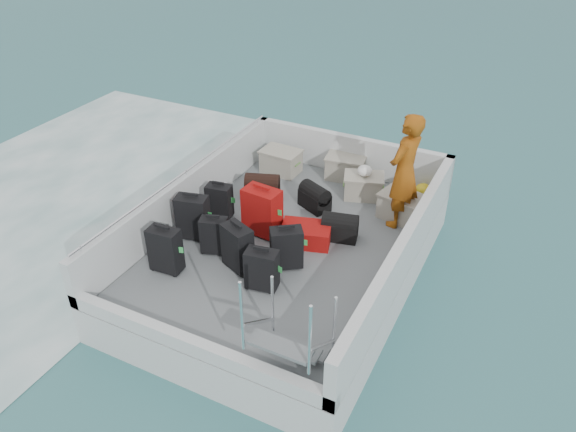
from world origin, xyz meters
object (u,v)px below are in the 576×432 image
suitcase_7 (286,249)px  suitcase_8 (306,234)px  suitcase_5 (262,212)px  crate_1 (346,168)px  suitcase_2 (219,202)px  crate_3 (402,208)px  suitcase_4 (214,236)px  crate_2 (363,187)px  suitcase_6 (262,270)px  suitcase_3 (238,248)px  suitcase_0 (165,250)px  crate_0 (281,162)px  passenger (404,171)px  suitcase_1 (193,218)px

suitcase_7 → suitcase_8: suitcase_7 is taller
suitcase_5 → crate_1: suitcase_5 is taller
suitcase_2 → crate_3: (2.54, 1.23, -0.08)m
suitcase_4 → crate_2: (1.34, 2.42, -0.10)m
suitcase_2 → crate_3: suitcase_2 is taller
suitcase_6 → crate_2: 2.83m
suitcase_5 → suitcase_6: 1.28m
suitcase_7 → suitcase_3: bearing=173.9°
suitcase_0 → suitcase_5: suitcase_5 is taller
suitcase_2 → suitcase_7: suitcase_7 is taller
suitcase_5 → suitcase_7: bearing=-34.0°
suitcase_6 → suitcase_7: 0.55m
crate_0 → crate_2: (1.62, -0.16, -0.01)m
suitcase_8 → crate_0: 2.22m
suitcase_0 → suitcase_2: 1.47m
suitcase_2 → suitcase_5: suitcase_5 is taller
suitcase_2 → crate_1: (1.27, 2.07, -0.08)m
crate_2 → crate_3: (0.76, -0.36, 0.01)m
suitcase_4 → crate_1: bearing=55.8°
suitcase_2 → suitcase_4: bearing=-71.6°
suitcase_5 → crate_1: (0.47, 2.16, -0.18)m
suitcase_4 → suitcase_7: suitcase_7 is taller
crate_1 → suitcase_6: bearing=-87.4°
crate_0 → suitcase_2: bearing=-95.2°
crate_2 → crate_3: bearing=-25.5°
suitcase_4 → passenger: passenger is taller
suitcase_5 → crate_0: 1.97m
suitcase_7 → suitcase_0: bearing=174.3°
suitcase_1 → suitcase_7: bearing=-14.7°
suitcase_2 → suitcase_8: suitcase_2 is taller
suitcase_5 → suitcase_8: size_ratio=1.05×
suitcase_2 → suitcase_7: bearing=-33.7°
suitcase_5 → suitcase_6: bearing=-55.7°
suitcase_0 → crate_1: size_ratio=1.03×
suitcase_0 → suitcase_4: (0.36, 0.64, -0.05)m
suitcase_2 → crate_2: (1.78, 1.59, -0.10)m
suitcase_0 → suitcase_4: 0.74m
crate_0 → suitcase_4: bearing=-83.8°
suitcase_0 → suitcase_7: 1.63m
suitcase_2 → suitcase_4: suitcase_4 is taller
crate_0 → passenger: 2.57m
suitcase_2 → crate_1: 2.43m
suitcase_7 → suitcase_1: bearing=144.1°
suitcase_1 → suitcase_7: size_ratio=1.13×
suitcase_6 → crate_0: bearing=103.8°
suitcase_2 → crate_0: bearing=75.0°
suitcase_7 → suitcase_5: bearing=105.2°
suitcase_3 → passenger: bearing=75.1°
suitcase_5 → crate_3: bearing=42.9°
crate_1 → crate_2: crate_1 is taller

